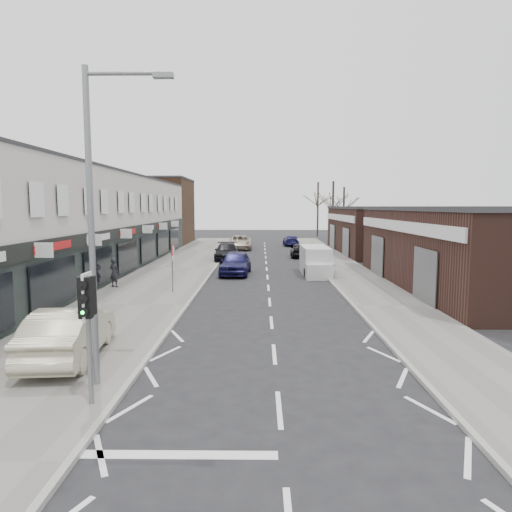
{
  "coord_description": "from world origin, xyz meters",
  "views": [
    {
      "loc": [
        -0.43,
        -12.21,
        4.72
      ],
      "look_at": [
        -0.64,
        7.22,
        2.6
      ],
      "focal_mm": 32.0,
      "sensor_mm": 36.0,
      "label": 1
    }
  ],
  "objects_px": {
    "parked_car_left_a": "(236,263)",
    "traffic_light": "(88,308)",
    "parked_car_right_b": "(299,250)",
    "parked_car_left_b": "(227,252)",
    "parked_car_left_c": "(240,242)",
    "parked_car_right_a": "(317,263)",
    "warning_sign": "(173,254)",
    "white_van": "(315,261)",
    "pedestrian": "(114,272)",
    "sedan_on_pavement": "(70,332)",
    "parked_car_right_c": "(291,241)",
    "street_lamp": "(97,210)"
  },
  "relations": [
    {
      "from": "white_van",
      "to": "sedan_on_pavement",
      "type": "relative_size",
      "value": 1.04
    },
    {
      "from": "warning_sign",
      "to": "parked_car_left_a",
      "type": "bearing_deg",
      "value": 67.59
    },
    {
      "from": "pedestrian",
      "to": "parked_car_right_a",
      "type": "bearing_deg",
      "value": -130.25
    },
    {
      "from": "white_van",
      "to": "parked_car_left_b",
      "type": "relative_size",
      "value": 0.96
    },
    {
      "from": "sedan_on_pavement",
      "to": "parked_car_left_a",
      "type": "height_order",
      "value": "sedan_on_pavement"
    },
    {
      "from": "traffic_light",
      "to": "parked_car_right_b",
      "type": "distance_m",
      "value": 33.0
    },
    {
      "from": "parked_car_left_a",
      "to": "parked_car_right_b",
      "type": "relative_size",
      "value": 1.2
    },
    {
      "from": "warning_sign",
      "to": "parked_car_right_c",
      "type": "distance_m",
      "value": 31.69
    },
    {
      "from": "traffic_light",
      "to": "sedan_on_pavement",
      "type": "distance_m",
      "value": 4.01
    },
    {
      "from": "traffic_light",
      "to": "street_lamp",
      "type": "xyz_separation_m",
      "value": [
        -0.13,
        1.22,
        2.2
      ]
    },
    {
      "from": "white_van",
      "to": "parked_car_right_c",
      "type": "relative_size",
      "value": 1.17
    },
    {
      "from": "parked_car_left_c",
      "to": "sedan_on_pavement",
      "type": "bearing_deg",
      "value": -96.42
    },
    {
      "from": "white_van",
      "to": "parked_car_left_c",
      "type": "bearing_deg",
      "value": 107.25
    },
    {
      "from": "traffic_light",
      "to": "parked_car_left_c",
      "type": "relative_size",
      "value": 0.56
    },
    {
      "from": "traffic_light",
      "to": "parked_car_left_a",
      "type": "height_order",
      "value": "traffic_light"
    },
    {
      "from": "warning_sign",
      "to": "parked_car_left_c",
      "type": "xyz_separation_m",
      "value": [
        2.41,
        25.89,
        -1.44
      ]
    },
    {
      "from": "sedan_on_pavement",
      "to": "parked_car_left_c",
      "type": "bearing_deg",
      "value": -100.86
    },
    {
      "from": "parked_car_left_b",
      "to": "parked_car_right_a",
      "type": "relative_size",
      "value": 1.14
    },
    {
      "from": "warning_sign",
      "to": "parked_car_right_a",
      "type": "relative_size",
      "value": 0.59
    },
    {
      "from": "sedan_on_pavement",
      "to": "parked_car_left_a",
      "type": "bearing_deg",
      "value": -108.1
    },
    {
      "from": "parked_car_left_a",
      "to": "parked_car_right_c",
      "type": "relative_size",
      "value": 1.12
    },
    {
      "from": "parked_car_right_a",
      "to": "parked_car_left_a",
      "type": "bearing_deg",
      "value": -0.46
    },
    {
      "from": "warning_sign",
      "to": "parked_car_right_a",
      "type": "bearing_deg",
      "value": 40.42
    },
    {
      "from": "pedestrian",
      "to": "parked_car_right_b",
      "type": "height_order",
      "value": "pedestrian"
    },
    {
      "from": "pedestrian",
      "to": "warning_sign",
      "type": "bearing_deg",
      "value": -177.98
    },
    {
      "from": "parked_car_right_c",
      "to": "street_lamp",
      "type": "bearing_deg",
      "value": 79.3
    },
    {
      "from": "sedan_on_pavement",
      "to": "parked_car_left_a",
      "type": "distance_m",
      "value": 18.41
    },
    {
      "from": "parked_car_left_b",
      "to": "parked_car_right_b",
      "type": "xyz_separation_m",
      "value": [
        6.55,
        2.79,
        -0.08
      ]
    },
    {
      "from": "parked_car_left_b",
      "to": "parked_car_right_b",
      "type": "height_order",
      "value": "parked_car_left_b"
    },
    {
      "from": "traffic_light",
      "to": "parked_car_left_c",
      "type": "height_order",
      "value": "traffic_light"
    },
    {
      "from": "street_lamp",
      "to": "pedestrian",
      "type": "xyz_separation_m",
      "value": [
        -4.3,
        14.3,
        -3.66
      ]
    },
    {
      "from": "traffic_light",
      "to": "pedestrian",
      "type": "height_order",
      "value": "traffic_light"
    },
    {
      "from": "sedan_on_pavement",
      "to": "pedestrian",
      "type": "height_order",
      "value": "pedestrian"
    },
    {
      "from": "pedestrian",
      "to": "parked_car_left_b",
      "type": "height_order",
      "value": "pedestrian"
    },
    {
      "from": "parked_car_left_a",
      "to": "parked_car_left_c",
      "type": "distance_m",
      "value": 18.72
    },
    {
      "from": "pedestrian",
      "to": "parked_car_right_a",
      "type": "relative_size",
      "value": 0.36
    },
    {
      "from": "parked_car_left_a",
      "to": "traffic_light",
      "type": "bearing_deg",
      "value": -92.6
    },
    {
      "from": "sedan_on_pavement",
      "to": "street_lamp",
      "type": "bearing_deg",
      "value": 124.93
    },
    {
      "from": "sedan_on_pavement",
      "to": "pedestrian",
      "type": "relative_size",
      "value": 2.88
    },
    {
      "from": "traffic_light",
      "to": "parked_car_right_a",
      "type": "distance_m",
      "value": 22.86
    },
    {
      "from": "pedestrian",
      "to": "street_lamp",
      "type": "bearing_deg",
      "value": 131.01
    },
    {
      "from": "parked_car_left_c",
      "to": "parked_car_right_a",
      "type": "relative_size",
      "value": 1.2
    },
    {
      "from": "sedan_on_pavement",
      "to": "warning_sign",
      "type": "bearing_deg",
      "value": -101.14
    },
    {
      "from": "pedestrian",
      "to": "parked_car_left_a",
      "type": "xyz_separation_m",
      "value": [
        6.63,
        5.67,
        -0.14
      ]
    },
    {
      "from": "parked_car_left_b",
      "to": "parked_car_left_c",
      "type": "bearing_deg",
      "value": 83.18
    },
    {
      "from": "parked_car_left_c",
      "to": "parked_car_right_a",
      "type": "height_order",
      "value": "parked_car_left_c"
    },
    {
      "from": "white_van",
      "to": "parked_car_left_c",
      "type": "xyz_separation_m",
      "value": [
        -6.08,
        18.73,
        -0.16
      ]
    },
    {
      "from": "white_van",
      "to": "parked_car_left_b",
      "type": "distance_m",
      "value": 10.55
    },
    {
      "from": "parked_car_left_a",
      "to": "parked_car_right_a",
      "type": "height_order",
      "value": "parked_car_left_a"
    },
    {
      "from": "parked_car_left_c",
      "to": "parked_car_right_b",
      "type": "relative_size",
      "value": 1.38
    }
  ]
}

